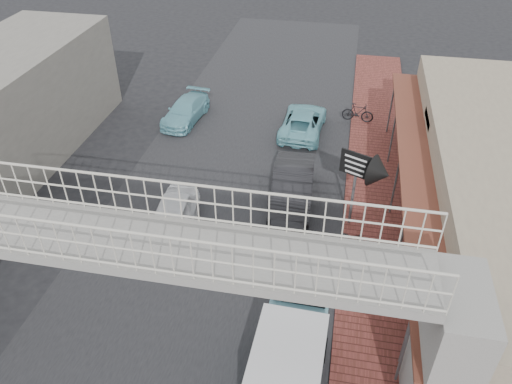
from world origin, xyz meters
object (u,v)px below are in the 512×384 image
at_px(angkot_van, 286,370).
at_px(white_hatchback, 172,219).
at_px(motorcycle_near, 350,238).
at_px(dark_sedan, 292,188).
at_px(angkot_curb, 303,122).
at_px(arrow_sign, 377,173).
at_px(motorcycle_far, 358,113).
at_px(angkot_far, 186,111).
at_px(street_clock, 425,315).

bearing_deg(angkot_van, white_hatchback, 132.42).
distance_m(white_hatchback, motorcycle_near, 6.96).
xyz_separation_m(dark_sedan, angkot_curb, (-0.26, 6.29, -0.17)).
distance_m(dark_sedan, arrow_sign, 4.09).
bearing_deg(motorcycle_far, angkot_far, 105.51).
distance_m(motorcycle_near, street_clock, 5.91).
bearing_deg(arrow_sign, white_hatchback, -144.45).
xyz_separation_m(angkot_far, angkot_van, (7.80, -15.54, 0.75)).
xyz_separation_m(white_hatchback, angkot_curb, (4.14, 9.13, -0.06)).
relative_size(angkot_far, angkot_van, 0.93).
xyz_separation_m(dark_sedan, angkot_far, (-6.76, 6.40, -0.22)).
bearing_deg(angkot_curb, white_hatchback, 68.18).
height_order(white_hatchback, motorcycle_near, white_hatchback).
relative_size(dark_sedan, motorcycle_near, 3.19).
xyz_separation_m(angkot_curb, angkot_van, (1.30, -15.43, 0.70)).
bearing_deg(angkot_far, white_hatchback, -69.05).
bearing_deg(white_hatchback, motorcycle_far, 53.24).
distance_m(white_hatchback, dark_sedan, 5.24).
bearing_deg(angkot_far, motorcycle_far, 15.85).
xyz_separation_m(white_hatchback, street_clock, (8.93, -4.77, 1.88)).
xyz_separation_m(motorcycle_near, arrow_sign, (0.71, 1.07, 2.37)).
xyz_separation_m(angkot_far, arrow_sign, (10.01, -7.76, 2.29)).
height_order(angkot_curb, angkot_van, angkot_van).
height_order(angkot_van, motorcycle_near, angkot_van).
relative_size(angkot_van, arrow_sign, 1.26).
distance_m(angkot_far, angkot_van, 17.40).
xyz_separation_m(white_hatchback, motorcycle_far, (6.94, 10.75, -0.07)).
height_order(dark_sedan, angkot_far, dark_sedan).
relative_size(angkot_van, motorcycle_near, 2.85).
height_order(angkot_curb, street_clock, street_clock).
bearing_deg(white_hatchback, angkot_van, -53.12).
bearing_deg(street_clock, dark_sedan, 117.87).
relative_size(white_hatchback, motorcycle_near, 2.65).
relative_size(dark_sedan, motorcycle_far, 2.83).
height_order(angkot_van, street_clock, street_clock).
relative_size(angkot_far, street_clock, 1.35).
xyz_separation_m(angkot_curb, motorcycle_far, (2.80, 1.62, -0.01)).
bearing_deg(dark_sedan, motorcycle_near, -46.97).
bearing_deg(angkot_far, dark_sedan, -36.80).
bearing_deg(motorcycle_far, angkot_van, -178.76).
bearing_deg(angkot_curb, arrow_sign, 117.22).
bearing_deg(street_clock, arrow_sign, 98.68).
relative_size(street_clock, arrow_sign, 0.86).
bearing_deg(angkot_van, motorcycle_near, 79.01).
height_order(white_hatchback, motorcycle_far, white_hatchback).
bearing_deg(motorcycle_far, white_hatchback, 153.42).
bearing_deg(arrow_sign, motorcycle_near, -99.01).
xyz_separation_m(angkot_curb, motorcycle_near, (2.80, -8.72, -0.13)).
height_order(dark_sedan, motorcycle_near, dark_sedan).
bearing_deg(street_clock, white_hatchback, 149.01).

